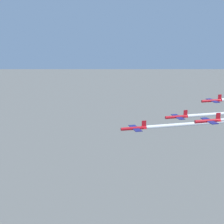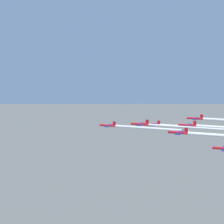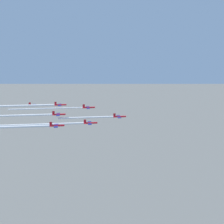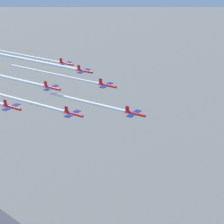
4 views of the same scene
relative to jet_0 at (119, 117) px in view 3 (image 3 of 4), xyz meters
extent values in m
cylinder|color=red|center=(0.10, 0.30, -0.04)|extent=(3.35, 7.81, 0.97)
cube|color=navy|center=(-0.06, -0.20, -0.04)|extent=(7.66, 4.27, 0.16)
cube|color=red|center=(-0.90, -2.79, 1.17)|extent=(0.55, 1.37, 1.93)
cube|color=red|center=(-0.90, -2.79, -0.04)|extent=(2.97, 1.78, 0.11)
cylinder|color=red|center=(-15.95, -13.97, 3.75)|extent=(3.35, 7.81, 0.97)
cube|color=navy|center=(-16.12, -14.47, 3.75)|extent=(7.66, 4.27, 0.16)
cube|color=red|center=(-16.95, -17.06, 4.95)|extent=(0.55, 1.37, 1.93)
cube|color=red|center=(-16.95, -17.06, 3.75)|extent=(2.97, 1.78, 0.11)
cylinder|color=red|center=(4.77, -20.66, -0.42)|extent=(3.35, 7.81, 0.97)
cube|color=navy|center=(4.61, -21.16, -0.42)|extent=(7.66, 4.27, 0.16)
cube|color=red|center=(3.77, -23.75, 0.78)|extent=(0.55, 1.37, 1.93)
cube|color=red|center=(3.77, -23.75, -0.42)|extent=(2.97, 1.78, 0.11)
cylinder|color=red|center=(-32.01, -28.24, 3.52)|extent=(3.35, 7.81, 0.97)
cube|color=navy|center=(-32.17, -28.74, 3.52)|extent=(7.66, 4.27, 0.16)
cube|color=red|center=(-33.00, -31.33, 4.73)|extent=(0.55, 1.37, 1.93)
cube|color=red|center=(-33.00, -31.33, 3.52)|extent=(2.97, 1.78, 0.11)
cylinder|color=red|center=(-11.28, -34.93, 2.45)|extent=(3.35, 7.81, 0.97)
cube|color=navy|center=(-11.44, -35.43, 2.45)|extent=(7.66, 4.27, 0.16)
cube|color=red|center=(-12.28, -38.02, 3.66)|extent=(0.55, 1.37, 1.93)
cube|color=red|center=(-12.28, -38.02, 2.45)|extent=(2.97, 1.78, 0.11)
cylinder|color=red|center=(9.44, -41.62, 1.80)|extent=(3.35, 7.81, 0.97)
cube|color=navy|center=(9.28, -42.12, 1.80)|extent=(7.66, 4.27, 0.16)
cube|color=red|center=(8.44, -44.71, 3.01)|extent=(0.55, 1.37, 1.93)
cube|color=red|center=(8.44, -44.71, 1.80)|extent=(2.97, 1.78, 0.11)
cylinder|color=red|center=(-48.06, -42.50, 1.23)|extent=(3.35, 7.81, 0.97)
cube|color=navy|center=(-48.22, -43.01, 1.23)|extent=(7.66, 4.27, 0.16)
cube|color=red|center=(-49.05, -45.59, 2.43)|extent=(0.55, 1.37, 1.93)
cube|color=red|center=(-49.05, -45.59, 1.23)|extent=(2.97, 1.78, 0.11)
cylinder|color=white|center=(-6.31, -19.52, -0.04)|extent=(11.46, 32.48, 1.13)
cylinder|color=white|center=(-24.32, -39.86, 3.75)|extent=(15.08, 44.53, 0.82)
cylinder|color=white|center=(-4.41, -49.07, -0.42)|extent=(17.03, 49.66, 1.16)
cylinder|color=white|center=(-40.55, -54.70, 3.52)|extent=(15.98, 45.84, 1.38)
cylinder|color=white|center=(-19.67, -60.91, 2.45)|extent=(15.53, 44.82, 1.23)
cylinder|color=white|center=(1.18, -67.20, 1.80)|extent=(15.36, 44.04, 1.33)
camera|label=1|loc=(-101.40, 74.21, 35.34)|focal=70.00mm
camera|label=2|loc=(-199.43, -6.48, 39.00)|focal=70.00mm
camera|label=3|loc=(167.65, -81.38, 49.24)|focal=50.00mm
camera|label=4|loc=(137.21, 27.33, 58.88)|focal=70.00mm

